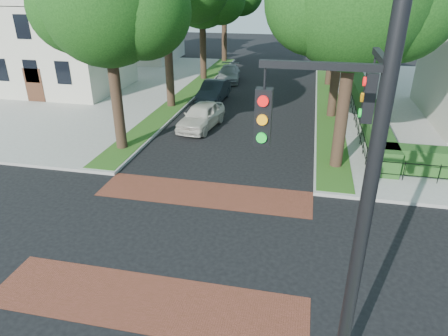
{
  "coord_description": "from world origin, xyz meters",
  "views": [
    {
      "loc": [
        3.91,
        -11.09,
        8.15
      ],
      "look_at": [
        0.98,
        2.56,
        1.6
      ],
      "focal_mm": 32.0,
      "sensor_mm": 36.0,
      "label": 1
    }
  ],
  "objects_px": {
    "parked_car_front": "(201,116)",
    "parked_car_rear": "(229,74)",
    "traffic_signal": "(354,192)",
    "parked_car_middle": "(214,91)"
  },
  "relations": [
    {
      "from": "parked_car_front",
      "to": "parked_car_rear",
      "type": "xyz_separation_m",
      "value": [
        -0.86,
        12.71,
        -0.09
      ]
    },
    {
      "from": "traffic_signal",
      "to": "parked_car_front",
      "type": "relative_size",
      "value": 1.79
    },
    {
      "from": "parked_car_rear",
      "to": "parked_car_middle",
      "type": "bearing_deg",
      "value": -95.94
    },
    {
      "from": "parked_car_rear",
      "to": "traffic_signal",
      "type": "bearing_deg",
      "value": -81.87
    },
    {
      "from": "traffic_signal",
      "to": "parked_car_front",
      "type": "height_order",
      "value": "traffic_signal"
    },
    {
      "from": "parked_car_front",
      "to": "parked_car_middle",
      "type": "height_order",
      "value": "parked_car_front"
    },
    {
      "from": "traffic_signal",
      "to": "parked_car_rear",
      "type": "bearing_deg",
      "value": 105.79
    },
    {
      "from": "parked_car_front",
      "to": "parked_car_rear",
      "type": "bearing_deg",
      "value": 101.67
    },
    {
      "from": "parked_car_rear",
      "to": "parked_car_front",
      "type": "bearing_deg",
      "value": -93.8
    },
    {
      "from": "parked_car_front",
      "to": "parked_car_middle",
      "type": "distance_m",
      "value": 6.03
    }
  ]
}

